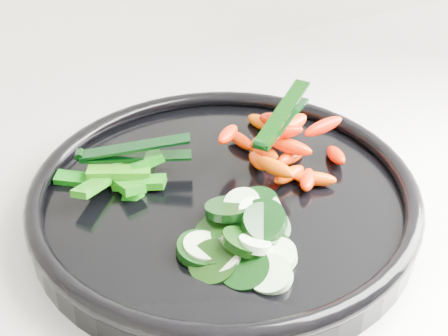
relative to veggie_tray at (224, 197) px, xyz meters
name	(u,v)px	position (x,y,z in m)	size (l,w,h in m)	color
veggie_tray	(224,197)	(0.00, 0.00, 0.00)	(0.47, 0.47, 0.04)	black
cucumber_pile	(240,238)	(-0.02, -0.07, 0.01)	(0.12, 0.13, 0.04)	black
carrot_pile	(282,145)	(0.08, 0.03, 0.02)	(0.14, 0.16, 0.05)	#FF2D00
pepper_pile	(124,176)	(-0.08, 0.06, 0.01)	(0.11, 0.08, 0.04)	#0A710F
tong_carrot	(281,119)	(0.08, 0.03, 0.05)	(0.10, 0.08, 0.02)	black
tong_pepper	(132,152)	(-0.07, 0.07, 0.03)	(0.11, 0.06, 0.02)	black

